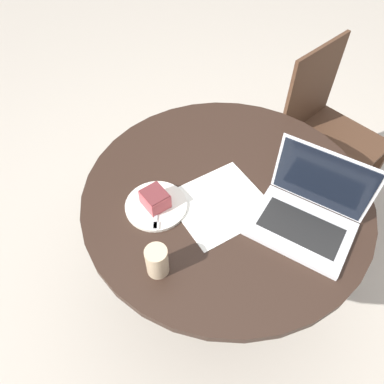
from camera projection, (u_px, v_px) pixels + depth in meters
name	position (u px, v px, depth m)	size (l,w,h in m)	color
ground_plane	(216.00, 282.00, 1.88)	(12.00, 12.00, 0.00)	#B7AD9E
dining_table	(224.00, 215.00, 1.44)	(1.03, 1.03, 0.72)	black
chair	(324.00, 134.00, 1.89)	(0.46, 0.46, 0.89)	#472D1E
paper_document	(220.00, 203.00, 1.29)	(0.33, 0.30, 0.00)	white
plate	(156.00, 206.00, 1.28)	(0.21, 0.21, 0.01)	silver
cake_slice	(155.00, 199.00, 1.25)	(0.08, 0.09, 0.06)	#B74C51
fork	(156.00, 212.00, 1.25)	(0.12, 0.15, 0.00)	silver
coffee_glass	(157.00, 261.00, 1.09)	(0.07, 0.07, 0.11)	#C6AD89
laptop	(307.00, 215.00, 1.21)	(0.34, 0.38, 0.26)	silver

